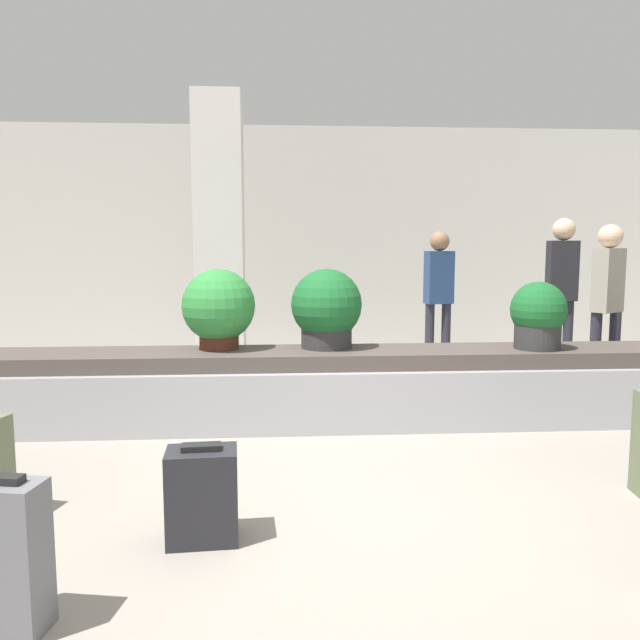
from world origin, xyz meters
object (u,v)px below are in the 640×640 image
potted_plant_1 (327,309)px  potted_plant_2 (538,316)px  suitcase_2 (202,495)px  traveler_2 (439,288)px  traveler_1 (562,281)px  suitcase_4 (7,557)px  pillar (220,235)px  potted_plant_0 (219,308)px  traveler_0 (608,292)px

potted_plant_1 → potted_plant_2: (1.76, -0.17, -0.05)m
suitcase_2 → traveler_2: bearing=58.1°
potted_plant_1 → traveler_1: size_ratio=0.37×
suitcase_4 → traveler_1: size_ratio=0.35×
pillar → potted_plant_1: pillar is taller
potted_plant_2 → potted_plant_0: bearing=176.4°
potted_plant_1 → traveler_1: bearing=30.6°
pillar → potted_plant_2: 3.74m
potted_plant_1 → traveler_0: size_ratio=0.40×
traveler_1 → potted_plant_0: bearing=-151.6°
traveler_2 → traveler_1: bearing=-31.0°
potted_plant_2 → suitcase_4: bearing=-139.5°
suitcase_2 → potted_plant_0: size_ratio=0.74×
suitcase_2 → potted_plant_1: 2.44m
suitcase_4 → traveler_0: (4.34, 3.74, 0.71)m
traveler_0 → potted_plant_1: bearing=-14.9°
pillar → potted_plant_0: bearing=-85.3°
pillar → suitcase_4: 5.23m
traveler_2 → suitcase_2: bearing=-129.3°
suitcase_2 → potted_plant_1: size_ratio=0.74×
potted_plant_2 → traveler_0: 1.54m
potted_plant_1 → traveler_1: traveler_1 is taller
pillar → suitcase_2: 4.57m
traveler_2 → pillar: bearing=167.7°
suitcase_4 → traveler_0: traveler_0 is taller
traveler_2 → potted_plant_2: bearing=-95.0°
traveler_1 → potted_plant_1: bearing=-145.1°
pillar → suitcase_4: bearing=-94.0°
suitcase_4 → potted_plant_2: 4.24m
potted_plant_1 → traveler_2: traveler_2 is taller
traveler_0 → traveler_1: traveler_1 is taller
potted_plant_1 → traveler_1: 3.25m
pillar → suitcase_2: pillar is taller
potted_plant_0 → potted_plant_1: 0.90m
pillar → potted_plant_0: 2.27m
pillar → suitcase_4: (-0.36, -5.06, -1.30)m
suitcase_2 → traveler_0: size_ratio=0.29×
suitcase_2 → potted_plant_1: (0.79, 2.20, 0.71)m
pillar → traveler_2: bearing=-1.0°
traveler_1 → traveler_2: 1.37m
potted_plant_2 → traveler_1: bearing=60.3°
suitcase_2 → traveler_2: size_ratio=0.30×
suitcase_2 → suitcase_4: suitcase_4 is taller
pillar → traveler_0: pillar is taller
potted_plant_0 → traveler_2: (2.41, 2.12, 0.02)m
pillar → traveler_0: 4.23m
potted_plant_0 → traveler_1: size_ratio=0.38×
pillar → potted_plant_0: size_ratio=4.78×
potted_plant_0 → potted_plant_2: size_ratio=1.19×
suitcase_2 → potted_plant_0: bearing=89.1°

